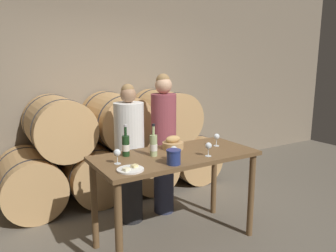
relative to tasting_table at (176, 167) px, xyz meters
The scene contains 15 objects.
ground_plane 0.79m from the tasting_table, ahead, with size 10.00×10.00×0.00m, color #665E51.
stone_wall_back 2.25m from the tasting_table, 90.00° to the left, with size 10.00×0.12×3.20m.
barrel_stack 1.51m from the tasting_table, 90.00° to the left, with size 3.02×0.94×1.39m.
tasting_table is the anchor object (origin of this frame).
person_left 0.67m from the tasting_table, 107.07° to the left, with size 0.33×0.33×1.57m.
person_right 0.69m from the tasting_table, 69.50° to the left, with size 0.29×0.29×1.67m.
wine_bottle_red 0.53m from the tasting_table, 157.34° to the left, with size 0.07×0.07×0.30m.
wine_bottle_white 0.32m from the tasting_table, 166.46° to the left, with size 0.07×0.07×0.31m.
blue_crock 0.38m from the tasting_table, 125.65° to the right, with size 0.13×0.13×0.13m.
bread_basket 0.27m from the tasting_table, 66.12° to the left, with size 0.22×0.22×0.14m.
cheese_plate 0.63m from the tasting_table, 159.46° to the right, with size 0.23×0.23×0.04m.
wine_glass_far_left 0.64m from the tasting_table, behind, with size 0.06×0.06×0.13m.
wine_glass_left 0.31m from the tasting_table, 127.21° to the right, with size 0.06×0.06×0.13m.
wine_glass_center 0.39m from the tasting_table, 45.33° to the right, with size 0.06×0.06×0.13m.
wine_glass_right 0.57m from the tasting_table, ahead, with size 0.06×0.06×0.13m.
Camera 1 is at (-1.64, -2.58, 1.82)m, focal length 35.00 mm.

